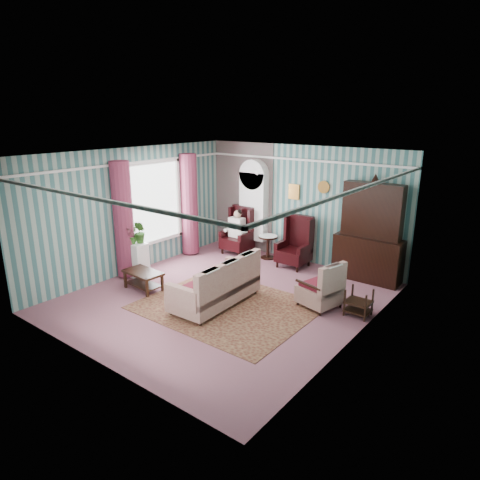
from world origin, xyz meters
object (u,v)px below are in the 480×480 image
Objects in this scene: wingback_right at (294,242)px; seated_woman at (237,232)px; bookcase at (253,211)px; plant_stand at (136,260)px; sofa at (215,282)px; floral_armchair at (320,280)px; wingback_left at (237,231)px; coffee_table at (144,280)px; round_side_table at (268,247)px; nest_table at (359,302)px; dresser_hutch at (370,229)px.

wingback_right reaches higher than seated_woman.
bookcase is 2.80× the size of plant_stand.
floral_armchair is (1.68, 1.15, 0.09)m from sofa.
plant_stand is at bearing -106.22° from wingback_left.
wingback_right is at bearing 60.42° from coffee_table.
round_side_table reaches higher than nest_table.
wingback_right reaches higher than coffee_table.
sofa is (-1.87, -3.06, -0.72)m from dresser_hutch.
wingback_right is at bearing 146.25° from nest_table.
floral_armchair is (3.31, -1.64, -0.04)m from seated_woman.
coffee_table is at bearing -90.97° from wingback_left.
wingback_left is 3.23m from sofa.
seated_woman is 1.08× the size of floral_armchair.
nest_table is 0.81m from floral_armchair.
nest_table is 0.28× the size of sofa.
wingback_left reaches higher than nest_table.
floral_armchair is (4.11, 1.11, 0.15)m from plant_stand.
nest_table is 5.02m from plant_stand.
wingback_right is 0.64× the size of sofa.
wingback_right is 1.14× the size of floral_armchair.
coffee_table is at bearing -135.86° from dresser_hutch.
dresser_hutch is at bearing 107.39° from nest_table.
dresser_hutch reaches higher than wingback_right.
wingback_right reaches higher than plant_stand.
plant_stand reaches higher than nest_table.
dresser_hutch is 3.55m from wingback_left.
nest_table is (3.17, -1.70, -0.03)m from round_side_table.
bookcase is 1.79× the size of wingback_right.
coffee_table is (-0.30, -3.57, -0.91)m from bookcase.
bookcase is 2.04× the size of floral_armchair.
sofa is at bearing 13.04° from coffee_table.
plant_stand is 0.41× the size of sofa.
round_side_table is (0.90, 0.15, -0.33)m from wingback_left.
floral_armchair is at bearing -26.36° from wingback_left.
bookcase is 3.73× the size of round_side_table.
dresser_hutch is 2.11m from nest_table.
bookcase reaches higher than plant_stand.
wingback_right is 2.81m from nest_table.
bookcase is at bearing 57.34° from seated_woman.
floral_armchair is at bearing -26.36° from seated_woman.
dresser_hutch is 1.89× the size of wingback_left.
coffee_table is at bearing -158.45° from nest_table.
bookcase reaches higher than nest_table.
wingback_left is 1.75m from wingback_right.
sofa is at bearing -0.92° from plant_stand.
wingback_left is at bearing 180.00° from wingback_right.
wingback_left reaches higher than coffee_table.
plant_stand is 0.73× the size of floral_armchair.
nest_table is 0.62× the size of coffee_table.
dresser_hutch is at bearing -33.19° from sofa.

